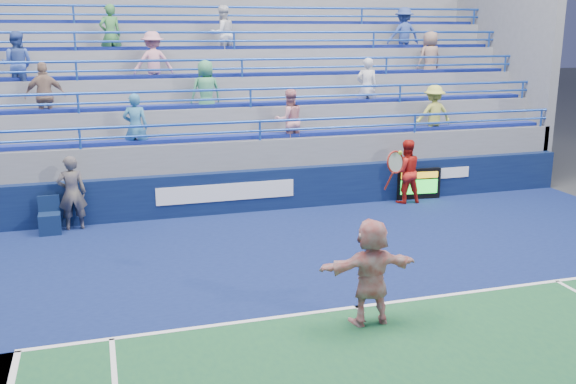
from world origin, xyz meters
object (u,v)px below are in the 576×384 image
object	(u,v)px
line_judge	(72,193)
ball_girl	(406,172)
serve_speed_board	(418,184)
tennis_player	(371,272)
judge_chair	(50,222)

from	to	relation	value
line_judge	ball_girl	bearing A→B (deg)	176.30
serve_speed_board	line_judge	bearing A→B (deg)	-178.76
ball_girl	line_judge	bearing A→B (deg)	3.37
tennis_player	line_judge	size ratio (longest dim) A/B	1.58
tennis_player	line_judge	xyz separation A→B (m)	(-4.73, 6.72, 0.01)
tennis_player	line_judge	bearing A→B (deg)	125.13
judge_chair	ball_girl	size ratio (longest dim) A/B	0.49
judge_chair	ball_girl	distance (m)	9.29
serve_speed_board	judge_chair	world-z (taller)	serve_speed_board
serve_speed_board	ball_girl	size ratio (longest dim) A/B	0.73
line_judge	ball_girl	distance (m)	8.73
serve_speed_board	judge_chair	xyz separation A→B (m)	(-9.80, -0.37, -0.17)
judge_chair	line_judge	size ratio (longest dim) A/B	0.48
line_judge	ball_girl	size ratio (longest dim) A/B	1.02
judge_chair	line_judge	xyz separation A→B (m)	(0.54, 0.17, 0.62)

